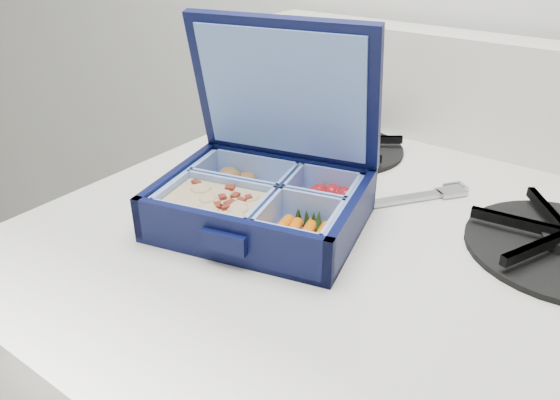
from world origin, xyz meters
The scene contains 3 objects.
bento_box centered at (-0.15, 1.60, 0.98)m, with size 0.20×0.16×0.05m, color #080D34, non-canonical shape.
burner_grate_rear centered at (-0.19, 1.82, 0.97)m, with size 0.16×0.16×0.02m, color black.
fork centered at (-0.08, 1.71, 0.96)m, with size 0.03×0.20×0.01m, color #A2A4AC, non-canonical shape.
Camera 1 is at (0.15, 1.21, 1.25)m, focal length 35.00 mm.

